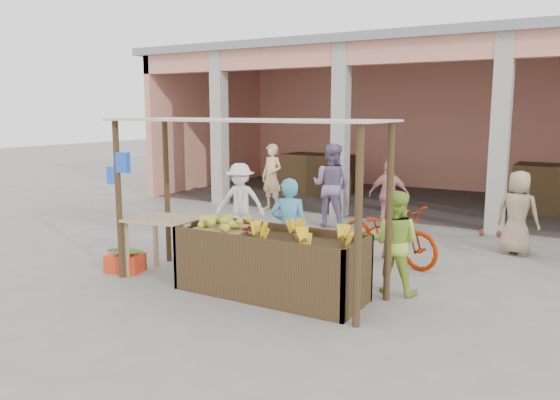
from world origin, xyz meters
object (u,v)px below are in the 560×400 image
Objects in this scene: fruit_stall at (270,266)px; vendor_blue at (289,225)px; motorcycle at (388,232)px; side_table at (165,227)px; vendor_green at (395,239)px; red_crate at (125,263)px.

fruit_stall is 1.60× the size of vendor_blue.
side_table is at bearing 147.54° from motorcycle.
motorcycle is (1.00, 1.55, -0.30)m from vendor_blue.
vendor_blue is at bearing 2.02° from vendor_green.
fruit_stall is 1.87m from side_table.
vendor_green is at bearing 33.43° from fruit_stall.
side_table is 0.94m from red_crate.
side_table is 0.82× the size of vendor_green.
fruit_stall is 2.11× the size of side_table.
vendor_green is at bearing 0.07° from red_crate.
red_crate is (-0.69, -0.17, -0.62)m from side_table.
fruit_stall is 1.72× the size of vendor_green.
motorcycle is (0.85, 2.33, 0.12)m from fruit_stall.
red_crate is at bearing 143.09° from motorcycle.
side_table is 1.88m from vendor_blue.
motorcycle is (3.38, 2.55, 0.38)m from red_crate.
vendor_green reaches higher than fruit_stall.
motorcycle is (-0.57, 1.39, -0.24)m from vendor_green.
vendor_green is 1.52m from motorcycle.
red_crate is at bearing 12.70° from vendor_green.
red_crate is 4.17m from vendor_green.
vendor_blue reaches higher than side_table.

